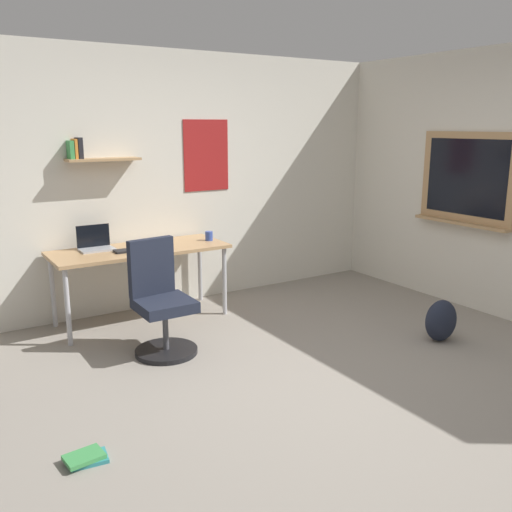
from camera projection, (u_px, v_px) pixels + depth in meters
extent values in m
plane|color=gray|center=(325.00, 384.00, 4.09)|extent=(5.20, 5.20, 0.00)
cube|color=silver|center=(180.00, 180.00, 5.81)|extent=(5.00, 0.10, 2.60)
cube|color=tan|center=(103.00, 159.00, 5.19)|extent=(0.68, 0.20, 0.02)
cube|color=#A51E1E|center=(206.00, 155.00, 5.85)|extent=(0.52, 0.01, 0.74)
cube|color=#3D934C|center=(70.00, 150.00, 5.04)|extent=(0.04, 0.14, 0.16)
cube|color=orange|center=(75.00, 149.00, 5.06)|extent=(0.03, 0.14, 0.18)
cube|color=black|center=(79.00, 148.00, 5.08)|extent=(0.04, 0.14, 0.19)
cube|color=tan|center=(467.00, 177.00, 5.61)|extent=(0.04, 1.10, 0.90)
cube|color=black|center=(466.00, 177.00, 5.60)|extent=(0.01, 0.94, 0.76)
cube|color=tan|center=(460.00, 223.00, 5.70)|extent=(0.12, 1.10, 0.03)
cube|color=tan|center=(140.00, 250.00, 5.28)|extent=(1.65, 0.67, 0.03)
cylinder|color=#B7B7BC|center=(68.00, 307.00, 4.74)|extent=(0.04, 0.04, 0.69)
cylinder|color=#B7B7BC|center=(224.00, 281.00, 5.54)|extent=(0.04, 0.04, 0.69)
cylinder|color=#B7B7BC|center=(53.00, 292.00, 5.19)|extent=(0.04, 0.04, 0.69)
cylinder|color=#B7B7BC|center=(200.00, 269.00, 5.99)|extent=(0.04, 0.04, 0.69)
cylinder|color=black|center=(166.00, 351.00, 4.64)|extent=(0.52, 0.52, 0.04)
cylinder|color=#4C4C51|center=(166.00, 330.00, 4.60)|extent=(0.05, 0.05, 0.34)
cube|color=#1E2333|center=(165.00, 305.00, 4.55)|extent=(0.44, 0.44, 0.09)
cube|color=#1E2333|center=(151.00, 267.00, 4.63)|extent=(0.41, 0.12, 0.48)
cube|color=#ADAFB5|center=(97.00, 249.00, 5.18)|extent=(0.31, 0.21, 0.02)
cube|color=black|center=(93.00, 236.00, 5.23)|extent=(0.31, 0.01, 0.21)
cube|color=black|center=(134.00, 250.00, 5.16)|extent=(0.37, 0.13, 0.02)
ellipsoid|color=#262628|center=(162.00, 246.00, 5.31)|extent=(0.10, 0.06, 0.03)
cylinder|color=#334CA5|center=(209.00, 236.00, 5.62)|extent=(0.08, 0.08, 0.09)
ellipsoid|color=#1E2333|center=(441.00, 321.00, 4.88)|extent=(0.32, 0.22, 0.37)
cube|color=teal|center=(88.00, 459.00, 3.16)|extent=(0.23, 0.17, 0.02)
cube|color=#3D934C|center=(84.00, 457.00, 3.13)|extent=(0.22, 0.17, 0.03)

